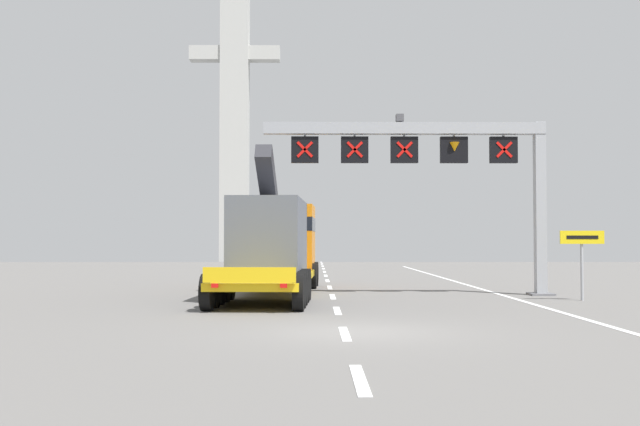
{
  "coord_description": "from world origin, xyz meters",
  "views": [
    {
      "loc": [
        -0.94,
        -17.45,
        2.08
      ],
      "look_at": [
        -0.72,
        11.02,
        3.11
      ],
      "focal_mm": 42.77,
      "sensor_mm": 36.0,
      "label": 1
    }
  ],
  "objects_px": {
    "exit_sign_yellow": "(582,247)",
    "heavy_haul_truck_yellow": "(276,243)",
    "overhead_lane_gantry": "(438,155)",
    "bridge_pylon_distant": "(235,90)"
  },
  "relations": [
    {
      "from": "overhead_lane_gantry",
      "to": "bridge_pylon_distant",
      "type": "distance_m",
      "value": 49.87
    },
    {
      "from": "bridge_pylon_distant",
      "to": "overhead_lane_gantry",
      "type": "bearing_deg",
      "value": -74.81
    },
    {
      "from": "overhead_lane_gantry",
      "to": "bridge_pylon_distant",
      "type": "relative_size",
      "value": 0.33
    },
    {
      "from": "overhead_lane_gantry",
      "to": "heavy_haul_truck_yellow",
      "type": "xyz_separation_m",
      "value": [
        -6.23,
        0.89,
        -3.34
      ]
    },
    {
      "from": "heavy_haul_truck_yellow",
      "to": "overhead_lane_gantry",
      "type": "bearing_deg",
      "value": -8.16
    },
    {
      "from": "heavy_haul_truck_yellow",
      "to": "bridge_pylon_distant",
      "type": "distance_m",
      "value": 48.73
    },
    {
      "from": "overhead_lane_gantry",
      "to": "heavy_haul_truck_yellow",
      "type": "bearing_deg",
      "value": 171.84
    },
    {
      "from": "exit_sign_yellow",
      "to": "bridge_pylon_distant",
      "type": "distance_m",
      "value": 54.49
    },
    {
      "from": "overhead_lane_gantry",
      "to": "bridge_pylon_distant",
      "type": "xyz_separation_m",
      "value": [
        -12.69,
        46.76,
        11.81
      ]
    },
    {
      "from": "exit_sign_yellow",
      "to": "heavy_haul_truck_yellow",
      "type": "bearing_deg",
      "value": 162.0
    }
  ]
}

